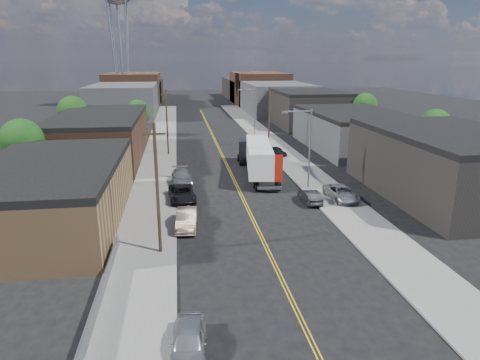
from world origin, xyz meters
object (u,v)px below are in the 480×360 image
object	(u,v)px
semi_truck	(256,155)
car_left_b	(186,219)
car_right_lot_c	(277,151)
car_left_d	(181,177)
car_right_oncoming	(310,197)
car_left_a	(189,341)
car_right_lot_a	(341,193)
car_left_c	(182,194)

from	to	relation	value
semi_truck	car_left_b	bearing A→B (deg)	-110.81
semi_truck	car_right_lot_c	distance (m)	11.12
car_left_d	car_right_oncoming	size ratio (longest dim) A/B	1.38
car_left_a	car_left_d	world-z (taller)	car_left_d
car_left_a	car_left_d	xyz separation A→B (m)	(0.00, 30.57, 0.07)
car_left_b	car_left_d	world-z (taller)	car_left_d
car_right_lot_c	car_right_lot_a	bearing A→B (deg)	-104.29
semi_truck	car_right_oncoming	bearing A→B (deg)	-66.37
car_left_a	car_left_c	bearing A→B (deg)	94.63
car_right_lot_a	semi_truck	bearing A→B (deg)	116.29
car_left_d	semi_truck	bearing A→B (deg)	16.71
car_left_d	car_right_lot_a	world-z (taller)	car_left_d
car_left_b	car_right_lot_c	size ratio (longest dim) A/B	1.31
semi_truck	car_left_a	bearing A→B (deg)	-97.98
car_left_a	car_left_c	size ratio (longest dim) A/B	0.79
car_left_b	car_right_lot_a	xyz separation A→B (m)	(16.14, 5.14, 0.05)
car_left_a	car_right_oncoming	xyz separation A→B (m)	(13.00, 21.83, -0.07)
car_right_lot_a	car_right_oncoming	bearing A→B (deg)	178.90
semi_truck	car_left_c	size ratio (longest dim) A/B	2.99
car_left_b	car_left_c	distance (m)	7.58
car_left_a	car_left_b	distance (m)	16.84
car_left_a	car_right_oncoming	size ratio (longest dim) A/B	1.07
car_left_b	car_left_c	size ratio (longest dim) A/B	0.88
car_left_c	semi_truck	bearing A→B (deg)	40.23
car_right_lot_c	car_left_b	bearing A→B (deg)	-137.19
car_left_d	car_right_lot_c	distance (m)	19.61
semi_truck	car_left_b	size ratio (longest dim) A/B	3.39
car_right_oncoming	car_right_lot_a	distance (m)	3.44
car_left_c	car_right_lot_a	distance (m)	16.61
car_left_b	car_right_oncoming	xyz separation A→B (m)	(12.71, 4.99, -0.14)
car_left_c	car_left_d	bearing A→B (deg)	85.62
semi_truck	car_left_d	bearing A→B (deg)	-153.17
semi_truck	car_right_oncoming	distance (m)	12.65
car_right_oncoming	car_right_lot_c	distance (m)	21.89
car_left_a	car_right_lot_a	world-z (taller)	car_right_lot_a
semi_truck	car_left_a	distance (m)	35.25
semi_truck	car_right_oncoming	size ratio (longest dim) A/B	4.07
car_left_d	car_right_lot_a	xyz separation A→B (m)	(16.43, -8.60, 0.04)
car_left_d	car_right_oncoming	xyz separation A→B (m)	(13.00, -8.75, -0.14)
car_right_oncoming	car_left_b	bearing A→B (deg)	18.86
car_left_c	car_right_lot_a	world-z (taller)	car_right_lot_a
car_left_c	car_right_lot_c	bearing A→B (deg)	48.45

